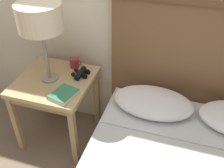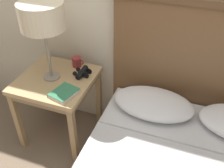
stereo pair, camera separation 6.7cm
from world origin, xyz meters
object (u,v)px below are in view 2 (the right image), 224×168
(binoculars_pair, at_px, (82,72))
(table_lamp, at_px, (42,17))
(nightstand, at_px, (57,86))
(book_on_nightstand, at_px, (64,93))
(coffee_mug, at_px, (77,62))

(binoculars_pair, bearing_deg, table_lamp, -151.72)
(nightstand, bearing_deg, table_lamp, -179.47)
(table_lamp, xyz_separation_m, binoculars_pair, (0.21, 0.11, -0.48))
(book_on_nightstand, height_order, binoculars_pair, binoculars_pair)
(table_lamp, distance_m, coffee_mug, 0.52)
(table_lamp, bearing_deg, nightstand, 0.53)
(nightstand, distance_m, book_on_nightstand, 0.26)
(table_lamp, relative_size, coffee_mug, 5.86)
(nightstand, xyz_separation_m, book_on_nightstand, (0.17, -0.17, 0.10))
(table_lamp, distance_m, binoculars_pair, 0.54)
(binoculars_pair, xyz_separation_m, coffee_mug, (-0.10, 0.10, 0.02))
(table_lamp, height_order, coffee_mug, table_lamp)
(binoculars_pair, relative_size, coffee_mug, 1.56)
(binoculars_pair, bearing_deg, nightstand, -147.38)
(coffee_mug, bearing_deg, nightstand, -110.84)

